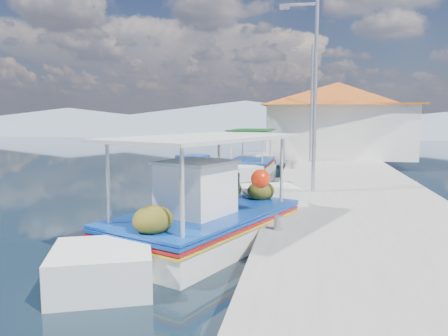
# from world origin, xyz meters

# --- Properties ---
(ground) EXTENTS (160.00, 160.00, 0.00)m
(ground) POSITION_xyz_m (0.00, 0.00, 0.00)
(ground) COLOR black
(ground) RESTS_ON ground
(quay) EXTENTS (5.00, 44.00, 0.50)m
(quay) POSITION_xyz_m (5.90, 6.00, 0.25)
(quay) COLOR #A6A29B
(quay) RESTS_ON ground
(bollards) EXTENTS (0.20, 17.20, 0.30)m
(bollards) POSITION_xyz_m (3.80, 5.25, 0.65)
(bollards) COLOR #A5A8AD
(bollards) RESTS_ON quay
(main_caique) EXTENTS (4.54, 7.71, 2.76)m
(main_caique) POSITION_xyz_m (2.10, -2.75, 0.53)
(main_caique) COLOR white
(main_caique) RESTS_ON ground
(caique_green_canopy) EXTENTS (2.17, 6.61, 2.47)m
(caique_green_canopy) POSITION_xyz_m (1.66, 9.91, 0.37)
(caique_green_canopy) COLOR white
(caique_green_canopy) RESTS_ON ground
(caique_blue_hull) EXTENTS (3.15, 6.05, 1.13)m
(caique_blue_hull) POSITION_xyz_m (-0.72, 7.87, 0.31)
(caique_blue_hull) COLOR navy
(caique_blue_hull) RESTS_ON ground
(harbor_building) EXTENTS (10.49, 10.49, 4.40)m
(harbor_building) POSITION_xyz_m (6.20, 15.00, 2.78)
(harbor_building) COLOR white
(harbor_building) RESTS_ON quay
(lamp_post_near) EXTENTS (1.21, 0.14, 6.00)m
(lamp_post_near) POSITION_xyz_m (4.51, 2.00, 3.85)
(lamp_post_near) COLOR #A5A8AD
(lamp_post_near) RESTS_ON quay
(lamp_post_far) EXTENTS (1.21, 0.14, 6.00)m
(lamp_post_far) POSITION_xyz_m (4.51, 11.00, 3.85)
(lamp_post_far) COLOR #A5A8AD
(lamp_post_far) RESTS_ON quay
(mountain_ridge) EXTENTS (171.40, 96.00, 5.50)m
(mountain_ridge) POSITION_xyz_m (6.54, 56.00, 2.04)
(mountain_ridge) COLOR slate
(mountain_ridge) RESTS_ON ground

